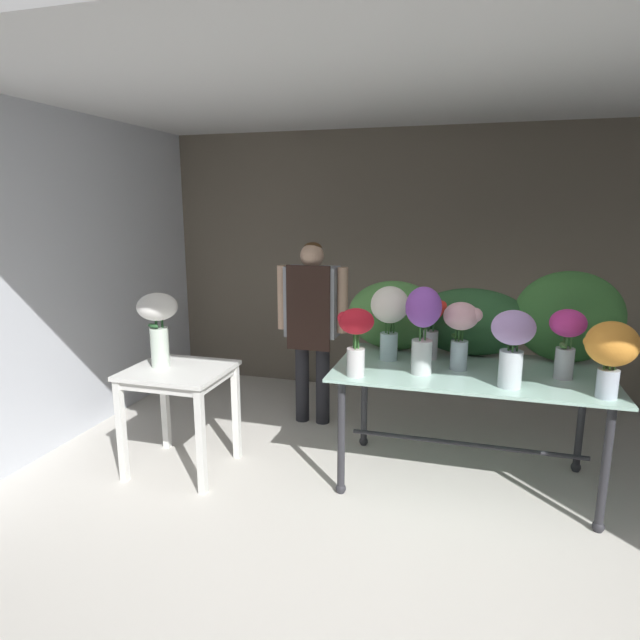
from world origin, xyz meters
TOP-DOWN VIEW (x-y plane):
  - ground_plane at (0.00, 1.73)m, footprint 7.62×7.62m
  - wall_back at (0.00, 3.46)m, footprint 5.28×0.12m
  - wall_left at (-2.64, 1.73)m, footprint 0.12×3.58m
  - ceiling_slab at (0.00, 1.73)m, footprint 5.40×3.58m
  - display_table_glass at (0.52, 1.65)m, footprint 1.76×0.96m
  - side_table_white at (-1.44, 1.28)m, footprint 0.69×0.62m
  - florist at (-0.79, 2.37)m, footprint 0.62×0.24m
  - foliage_backdrop at (0.59, 2.01)m, footprint 1.90×0.31m
  - vase_violet_lilies at (0.22, 1.46)m, footprint 0.23×0.23m
  - vase_crimson_snapdragons at (-0.18, 1.30)m, footprint 0.23×0.22m
  - vase_scarlet_freesia at (0.25, 1.83)m, footprint 0.19×0.17m
  - vase_lilac_stock at (0.76, 1.34)m, footprint 0.25×0.25m
  - vase_magenta_hydrangea at (1.09, 1.61)m, footprint 0.22×0.22m
  - vase_blush_ranunculus at (0.45, 1.62)m, footprint 0.25×0.23m
  - vase_sunset_peonies at (1.27, 1.31)m, footprint 0.28×0.28m
  - vase_ivory_carnations at (-0.03, 1.72)m, footprint 0.26×0.26m
  - vase_white_roses_tall at (-1.58, 1.28)m, footprint 0.30×0.28m

SIDE VIEW (x-z plane):
  - ground_plane at x=0.00m, z-range 0.00..0.00m
  - side_table_white at x=-1.44m, z-range 0.28..1.04m
  - display_table_glass at x=0.52m, z-range 0.28..1.10m
  - florist at x=-0.79m, z-range 0.18..1.76m
  - vase_scarlet_freesia at x=0.25m, z-range 0.86..1.31m
  - vase_magenta_hydrangea at x=1.09m, z-range 0.87..1.31m
  - foliage_backdrop at x=0.59m, z-range 0.77..1.41m
  - vase_crimson_snapdragons at x=-0.18m, z-range 0.88..1.31m
  - vase_sunset_peonies at x=1.27m, z-range 0.88..1.32m
  - vase_lilac_stock at x=0.76m, z-range 0.86..1.33m
  - vase_white_roses_tall at x=-1.58m, z-range 0.84..1.37m
  - vase_blush_ranunculus at x=0.45m, z-range 0.88..1.34m
  - vase_ivory_carnations at x=-0.03m, z-range 0.89..1.41m
  - vase_violet_lilies at x=0.22m, z-range 0.87..1.44m
  - wall_back at x=0.00m, z-range 0.00..2.61m
  - wall_left at x=-2.64m, z-range 0.00..2.61m
  - ceiling_slab at x=0.00m, z-range 2.61..2.73m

